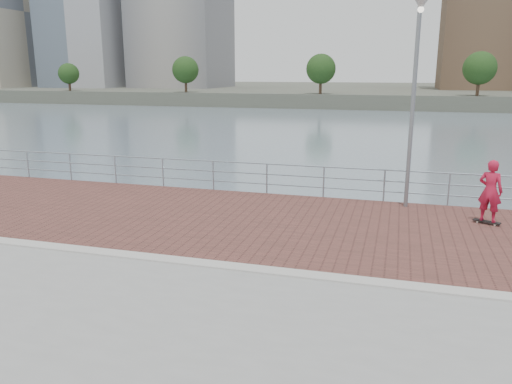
# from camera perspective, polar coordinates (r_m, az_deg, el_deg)

# --- Properties ---
(water) EXTENTS (400.00, 400.00, 0.00)m
(water) POSITION_cam_1_polar(r_m,az_deg,el_deg) (12.31, -2.69, -17.31)
(water) COLOR slate
(water) RESTS_ON ground
(brick_lane) EXTENTS (40.00, 6.80, 0.02)m
(brick_lane) POSITION_cam_1_polar(r_m,az_deg,el_deg) (14.66, 1.73, -3.48)
(brick_lane) COLOR brown
(brick_lane) RESTS_ON seawall
(curb) EXTENTS (40.00, 0.40, 0.06)m
(curb) POSITION_cam_1_polar(r_m,az_deg,el_deg) (11.40, -2.80, -8.52)
(curb) COLOR #B7B5AD
(curb) RESTS_ON seawall
(far_shore) EXTENTS (320.00, 95.00, 2.50)m
(far_shore) POSITION_cam_1_polar(r_m,az_deg,el_deg) (132.62, 14.78, 11.03)
(far_shore) COLOR #4C5142
(far_shore) RESTS_ON ground
(guardrail) EXTENTS (39.06, 0.06, 1.13)m
(guardrail) POSITION_cam_1_polar(r_m,az_deg,el_deg) (17.70, 4.47, 1.76)
(guardrail) COLOR #8C9EA8
(guardrail) RESTS_ON brick_lane
(street_lamp) EXTENTS (0.49, 1.42, 6.70)m
(street_lamp) POSITION_cam_1_polar(r_m,az_deg,el_deg) (16.00, 17.90, 14.57)
(street_lamp) COLOR gray
(street_lamp) RESTS_ON brick_lane
(skateboard) EXTENTS (0.76, 0.47, 0.09)m
(skateboard) POSITION_cam_1_polar(r_m,az_deg,el_deg) (15.93, 24.88, -3.09)
(skateboard) COLOR black
(skateboard) RESTS_ON brick_lane
(skateboarder) EXTENTS (0.77, 0.65, 1.80)m
(skateboarder) POSITION_cam_1_polar(r_m,az_deg,el_deg) (15.71, 25.21, 0.12)
(skateboarder) COLOR #BC1939
(skateboarder) RESTS_ON skateboard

